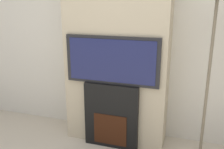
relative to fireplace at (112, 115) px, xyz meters
name	(u,v)px	position (x,y,z in m)	size (l,w,h in m)	color
wall_back	(123,26)	(0.00, 0.42, 0.97)	(6.00, 0.06, 2.70)	silver
chimney_breast	(117,28)	(0.00, 0.20, 0.97)	(1.17, 0.39, 2.70)	#BCAD8E
fireplace	(112,115)	(0.00, 0.00, 0.00)	(0.62, 0.15, 0.76)	black
television	(112,60)	(0.00, 0.00, 0.65)	(1.04, 0.07, 0.53)	black
floor_lamp	(214,30)	(0.98, -0.01, 1.00)	(0.31, 0.31, 1.79)	#726651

